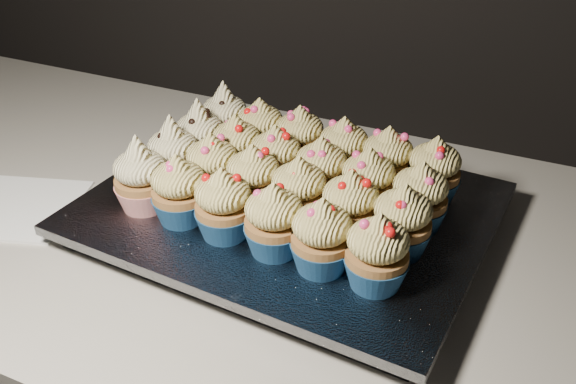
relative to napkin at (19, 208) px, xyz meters
name	(u,v)px	position (x,y,z in m)	size (l,w,h in m)	color
worktop	(377,264)	(0.44, 0.11, -0.02)	(2.44, 0.64, 0.04)	beige
napkin	(19,208)	(0.00, 0.00, 0.00)	(0.14, 0.14, 0.00)	white
baking_tray	(288,220)	(0.32, 0.11, 0.01)	(0.42, 0.32, 0.02)	black
foil_lining	(288,208)	(0.32, 0.11, 0.03)	(0.45, 0.35, 0.01)	silver
cupcake_0	(141,178)	(0.18, 0.03, 0.07)	(0.06, 0.06, 0.10)	red
cupcake_1	(179,191)	(0.23, 0.02, 0.07)	(0.06, 0.06, 0.08)	#1C4F85
cupcake_2	(223,205)	(0.29, 0.02, 0.07)	(0.06, 0.06, 0.08)	#1C4F85
cupcake_3	(274,221)	(0.35, 0.02, 0.07)	(0.06, 0.06, 0.08)	#1C4F85
cupcake_4	(322,237)	(0.40, 0.01, 0.07)	(0.06, 0.06, 0.08)	#1C4F85
cupcake_5	(377,253)	(0.46, 0.01, 0.07)	(0.06, 0.06, 0.08)	#1C4F85
cupcake_6	(173,156)	(0.18, 0.09, 0.07)	(0.06, 0.06, 0.10)	red
cupcake_7	(213,168)	(0.24, 0.08, 0.07)	(0.06, 0.06, 0.08)	#1C4F85
cupcake_8	(253,180)	(0.29, 0.08, 0.07)	(0.06, 0.06, 0.08)	#1C4F85
cupcake_9	(299,193)	(0.35, 0.08, 0.07)	(0.06, 0.06, 0.08)	#1C4F85
cupcake_10	(350,207)	(0.41, 0.07, 0.07)	(0.06, 0.06, 0.08)	#1C4F85
cupcake_11	(402,222)	(0.47, 0.07, 0.07)	(0.06, 0.06, 0.08)	#1C4F85
cupcake_12	(200,138)	(0.18, 0.14, 0.07)	(0.06, 0.06, 0.10)	red
cupcake_13	(236,148)	(0.24, 0.14, 0.07)	(0.06, 0.06, 0.08)	#1C4F85
cupcake_14	(276,160)	(0.29, 0.13, 0.07)	(0.06, 0.06, 0.08)	#1C4F85
cupcake_15	(321,172)	(0.35, 0.13, 0.07)	(0.06, 0.06, 0.08)	#1C4F85
cupcake_16	(368,183)	(0.41, 0.13, 0.07)	(0.06, 0.06, 0.08)	#1C4F85
cupcake_17	(419,198)	(0.47, 0.12, 0.07)	(0.06, 0.06, 0.08)	#1C4F85
cupcake_18	(225,119)	(0.18, 0.20, 0.07)	(0.06, 0.06, 0.10)	red
cupcake_19	(260,131)	(0.24, 0.20, 0.07)	(0.06, 0.06, 0.08)	#1C4F85
cupcake_20	(300,139)	(0.30, 0.20, 0.07)	(0.06, 0.06, 0.08)	#1C4F85
cupcake_21	(343,151)	(0.36, 0.19, 0.07)	(0.06, 0.06, 0.08)	#1C4F85
cupcake_22	(387,161)	(0.42, 0.19, 0.07)	(0.06, 0.06, 0.08)	#1C4F85
cupcake_23	(434,172)	(0.47, 0.18, 0.07)	(0.06, 0.06, 0.08)	#1C4F85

